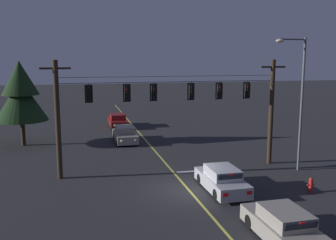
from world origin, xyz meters
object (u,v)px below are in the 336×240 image
object	(u,v)px
car_waiting_second_near	(284,226)
traffic_light_right_inner	(192,92)
street_lamp_corner	(298,93)
fire_hydrant	(311,185)
traffic_light_leftmost	(89,94)
traffic_light_rightmost	(220,91)
traffic_light_left_inner	(127,93)
car_oncoming_trailing	(118,121)
traffic_light_far_right	(247,90)
traffic_light_centre	(154,93)
car_oncoming_lead	(125,135)
tree_verge_near	(21,94)
car_waiting_near_lane	(222,180)

from	to	relation	value
car_waiting_second_near	traffic_light_right_inner	bearing A→B (deg)	93.41
street_lamp_corner	fire_hydrant	bearing A→B (deg)	-110.06
traffic_light_leftmost	traffic_light_rightmost	bearing A→B (deg)	0.00
traffic_light_left_inner	car_waiting_second_near	xyz separation A→B (m)	(4.83, -10.59, -4.54)
car_oncoming_trailing	traffic_light_leftmost	bearing A→B (deg)	-101.85
car_waiting_second_near	fire_hydrant	bearing A→B (deg)	46.58
traffic_light_far_right	street_lamp_corner	xyz separation A→B (m)	(2.62, -1.91, -0.06)
traffic_light_centre	fire_hydrant	world-z (taller)	traffic_light_centre
traffic_light_centre	traffic_light_leftmost	bearing A→B (deg)	180.00
traffic_light_leftmost	street_lamp_corner	distance (m)	13.23
car_oncoming_lead	tree_verge_near	bearing A→B (deg)	175.46
traffic_light_centre	traffic_light_far_right	size ratio (longest dim) A/B	1.00
traffic_light_rightmost	car_oncoming_trailing	distance (m)	18.08
car_oncoming_lead	tree_verge_near	distance (m)	9.36
traffic_light_rightmost	fire_hydrant	bearing A→B (deg)	-61.57
traffic_light_left_inner	traffic_light_rightmost	distance (m)	6.14
traffic_light_rightmost	car_waiting_near_lane	size ratio (longest dim) A/B	0.28
car_waiting_near_lane	traffic_light_left_inner	bearing A→B (deg)	135.59
traffic_light_rightmost	car_waiting_near_lane	bearing A→B (deg)	-108.93
traffic_light_rightmost	car_oncoming_lead	world-z (taller)	traffic_light_rightmost
traffic_light_far_right	car_waiting_second_near	xyz separation A→B (m)	(-3.30, -10.59, -4.54)
traffic_light_left_inner	traffic_light_centre	world-z (taller)	same
car_waiting_near_lane	car_waiting_second_near	bearing A→B (deg)	-87.85
traffic_light_leftmost	car_oncoming_trailing	size ratio (longest dim) A/B	0.28
traffic_light_far_right	car_waiting_near_lane	distance (m)	7.30
traffic_light_leftmost	car_waiting_near_lane	size ratio (longest dim) A/B	0.28
traffic_light_rightmost	car_oncoming_lead	distance (m)	11.58
traffic_light_left_inner	traffic_light_centre	xyz separation A→B (m)	(1.70, 0.00, 0.00)
traffic_light_right_inner	traffic_light_rightmost	distance (m)	1.95
traffic_light_far_right	car_oncoming_lead	bearing A→B (deg)	127.45
traffic_light_leftmost	car_oncoming_lead	distance (m)	10.89
street_lamp_corner	fire_hydrant	size ratio (longest dim) A/B	10.26
traffic_light_leftmost	traffic_light_far_right	size ratio (longest dim) A/B	1.00
traffic_light_far_right	fire_hydrant	world-z (taller)	traffic_light_far_right
traffic_light_far_right	car_oncoming_lead	xyz separation A→B (m)	(-7.14, 9.32, -4.54)
tree_verge_near	traffic_light_centre	bearing A→B (deg)	-47.17
traffic_light_rightmost	car_oncoming_lead	xyz separation A→B (m)	(-5.16, 9.32, -4.54)
traffic_light_left_inner	tree_verge_near	xyz separation A→B (m)	(-7.57, 10.00, -0.79)
traffic_light_centre	car_waiting_near_lane	xyz separation A→B (m)	(2.89, -4.50, -4.54)
traffic_light_far_right	fire_hydrant	xyz separation A→B (m)	(1.19, -5.85, -4.75)
car_oncoming_lead	car_waiting_second_near	size ratio (longest dim) A/B	1.02
traffic_light_right_inner	car_waiting_near_lane	distance (m)	6.41
traffic_light_right_inner	fire_hydrant	world-z (taller)	traffic_light_right_inner
traffic_light_rightmost	tree_verge_near	distance (m)	16.99
street_lamp_corner	tree_verge_near	distance (m)	21.86
traffic_light_rightmost	traffic_light_far_right	size ratio (longest dim) A/B	1.00
car_waiting_near_lane	car_oncoming_trailing	bearing A→B (deg)	99.11
car_waiting_near_lane	car_waiting_second_near	xyz separation A→B (m)	(0.23, -6.08, 0.00)
car_oncoming_lead	traffic_light_centre	bearing A→B (deg)	-85.58
traffic_light_left_inner	traffic_light_right_inner	bearing A→B (deg)	0.00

